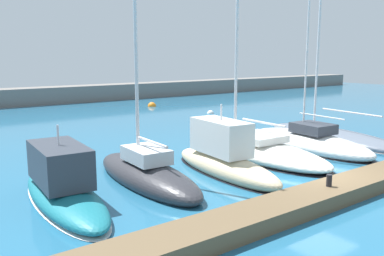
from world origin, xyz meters
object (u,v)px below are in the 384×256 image
Objects in this scene: motorboat_sand_third at (223,158)px; sailboat_slate_sixth at (331,135)px; dock_bollard at (329,180)px; mooring_buoy_white at (210,114)px; motorboat_teal_nearest at (62,185)px; sailboat_white_fifth at (308,142)px; sailboat_charcoal_second at (146,173)px; mooring_buoy_orange at (152,106)px; sailboat_ivory_fourth at (253,148)px.

sailboat_slate_sixth is at bearing -76.23° from motorboat_sand_third.
mooring_buoy_white is at bearing 61.45° from dock_bollard.
motorboat_teal_nearest is at bearing 98.92° from sailboat_slate_sixth.
sailboat_white_fifth is (14.28, 0.26, -0.26)m from motorboat_teal_nearest.
dock_bollard is (-9.79, -6.67, 0.52)m from sailboat_slate_sixth.
sailboat_slate_sixth is 32.95× the size of mooring_buoy_white.
motorboat_sand_third is 0.35× the size of sailboat_slate_sixth.
motorboat_teal_nearest is 17.24× the size of dock_bollard.
sailboat_charcoal_second reaches higher than mooring_buoy_orange.
sailboat_white_fifth is at bearing 42.37° from dock_bollard.
sailboat_slate_sixth is (3.28, 0.73, -0.10)m from sailboat_white_fifth.
mooring_buoy_white is at bearing -43.83° from sailboat_charcoal_second.
dock_bollard is (-2.81, -6.68, 0.41)m from sailboat_ivory_fourth.
dock_bollard is at bearing -122.27° from motorboat_teal_nearest.
mooring_buoy_orange is at bearing 100.18° from mooring_buoy_white.
sailboat_charcoal_second is at bearing 98.09° from sailboat_ivory_fourth.
motorboat_teal_nearest is 7.14m from motorboat_sand_third.
sailboat_charcoal_second is 26.30m from mooring_buoy_orange.
sailboat_slate_sixth is at bearing -95.34° from mooring_buoy_white.
sailboat_white_fifth is (3.70, -0.73, -0.01)m from sailboat_ivory_fourth.
motorboat_sand_third is (7.12, -0.63, 0.06)m from motorboat_teal_nearest.
motorboat_teal_nearest is at bearing 96.79° from sailboat_charcoal_second.
dock_bollard is at bearing 159.25° from sailboat_ivory_fourth.
mooring_buoy_white is (15.22, 14.41, -0.39)m from sailboat_charcoal_second.
sailboat_ivory_fourth is at bearing -80.72° from motorboat_teal_nearest.
sailboat_white_fifth is at bearing -99.11° from sailboat_ivory_fourth.
sailboat_charcoal_second is at bearing -121.62° from mooring_buoy_orange.
mooring_buoy_white is (1.28, 13.68, -0.26)m from sailboat_slate_sixth.
sailboat_charcoal_second is at bearing 93.68° from sailboat_white_fifth.
sailboat_charcoal_second is 10.66m from sailboat_white_fifth.
sailboat_ivory_fourth is at bearing 95.70° from sailboat_slate_sixth.
motorboat_sand_third reaches higher than mooring_buoy_white.
sailboat_white_fifth is 8.83m from dock_bollard.
sailboat_ivory_fourth reaches higher than motorboat_sand_third.
dock_bollard is at bearing 136.06° from sailboat_white_fifth.
sailboat_slate_sixth is at bearing -89.59° from mooring_buoy_orange.
sailboat_ivory_fourth is (3.46, 1.62, -0.32)m from motorboat_sand_third.
motorboat_sand_third is 8.21× the size of mooring_buoy_orange.
sailboat_ivory_fourth is at bearing -121.14° from mooring_buoy_white.
mooring_buoy_white is at bearing -79.82° from mooring_buoy_orange.
motorboat_teal_nearest is 0.37× the size of sailboat_slate_sixth.
motorboat_sand_third reaches higher than motorboat_teal_nearest.
sailboat_slate_sixth is 46.74× the size of dock_bollard.
mooring_buoy_white is 0.71× the size of mooring_buoy_orange.
motorboat_teal_nearest is 28.57m from mooring_buoy_orange.
motorboat_teal_nearest is 8.58× the size of mooring_buoy_orange.
sailboat_white_fifth reaches higher than mooring_buoy_white.
motorboat_sand_third is 16.51× the size of dock_bollard.
mooring_buoy_white is (18.84, 14.66, -0.62)m from motorboat_teal_nearest.
sailboat_white_fifth reaches higher than dock_bollard.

